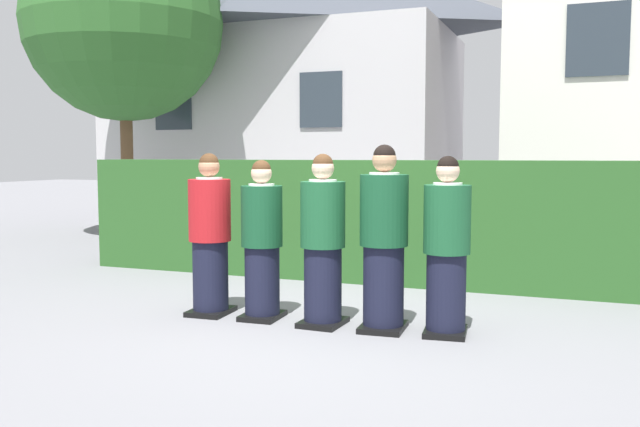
{
  "coord_description": "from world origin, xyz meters",
  "views": [
    {
      "loc": [
        2.27,
        -5.89,
        1.59
      ],
      "look_at": [
        0.0,
        0.0,
        1.05
      ],
      "focal_mm": 38.16,
      "sensor_mm": 36.0,
      "label": 1
    }
  ],
  "objects_px": {
    "student_front_row_3": "(384,242)",
    "student_front_row_4": "(447,250)",
    "student_front_row_1": "(262,244)",
    "student_in_red_blazer": "(210,238)",
    "student_front_row_2": "(323,244)"
  },
  "relations": [
    {
      "from": "student_front_row_1",
      "to": "student_front_row_3",
      "type": "bearing_deg",
      "value": 0.39
    },
    {
      "from": "student_in_red_blazer",
      "to": "student_front_row_4",
      "type": "height_order",
      "value": "student_in_red_blazer"
    },
    {
      "from": "student_front_row_1",
      "to": "student_front_row_4",
      "type": "distance_m",
      "value": 1.79
    },
    {
      "from": "student_front_row_4",
      "to": "student_front_row_1",
      "type": "bearing_deg",
      "value": -178.47
    },
    {
      "from": "student_front_row_2",
      "to": "student_front_row_4",
      "type": "bearing_deg",
      "value": 4.11
    },
    {
      "from": "student_front_row_3",
      "to": "student_front_row_4",
      "type": "distance_m",
      "value": 0.57
    },
    {
      "from": "student_in_red_blazer",
      "to": "student_front_row_1",
      "type": "bearing_deg",
      "value": 1.33
    },
    {
      "from": "student_front_row_2",
      "to": "student_front_row_3",
      "type": "xyz_separation_m",
      "value": [
        0.57,
        0.04,
        0.04
      ]
    },
    {
      "from": "student_front_row_1",
      "to": "student_front_row_4",
      "type": "height_order",
      "value": "student_front_row_4"
    },
    {
      "from": "student_front_row_3",
      "to": "student_front_row_4",
      "type": "xyz_separation_m",
      "value": [
        0.56,
        0.04,
        -0.05
      ]
    },
    {
      "from": "student_front_row_1",
      "to": "student_in_red_blazer",
      "type": "bearing_deg",
      "value": -178.67
    },
    {
      "from": "student_front_row_2",
      "to": "student_front_row_3",
      "type": "distance_m",
      "value": 0.58
    },
    {
      "from": "student_in_red_blazer",
      "to": "student_front_row_2",
      "type": "xyz_separation_m",
      "value": [
        1.21,
        -0.02,
        -0.0
      ]
    },
    {
      "from": "student_in_red_blazer",
      "to": "student_front_row_3",
      "type": "relative_size",
      "value": 0.96
    },
    {
      "from": "student_front_row_1",
      "to": "student_front_row_2",
      "type": "relative_size",
      "value": 0.96
    }
  ]
}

